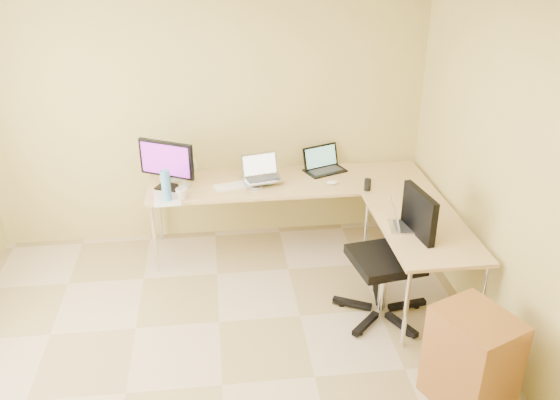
{
  "coord_description": "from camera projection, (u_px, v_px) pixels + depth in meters",
  "views": [
    {
      "loc": [
        0.03,
        -3.18,
        3.02
      ],
      "look_at": [
        0.55,
        1.1,
        0.9
      ],
      "focal_mm": 37.57,
      "sensor_mm": 36.0,
      "label": 1
    }
  ],
  "objects": [
    {
      "name": "laptop_return",
      "position": [
        407.0,
        216.0,
        4.69
      ],
      "size": [
        0.35,
        0.3,
        0.21
      ],
      "primitive_type": "cube",
      "rotation": [
        0.0,
        0.0,
        1.42
      ],
      "color": "#BDBCC1",
      "rests_on": "desk_return"
    },
    {
      "name": "wall_right",
      "position": [
        536.0,
        206.0,
        3.82
      ],
      "size": [
        0.0,
        4.5,
        4.5
      ],
      "primitive_type": "plane",
      "rotation": [
        1.57,
        0.0,
        -1.57
      ],
      "color": "tan",
      "rests_on": "ground"
    },
    {
      "name": "ceiling",
      "position": [
        200.0,
        4.0,
        3.02
      ],
      "size": [
        4.5,
        4.5,
        0.0
      ],
      "primitive_type": "plane",
      "rotation": [
        3.14,
        0.0,
        0.0
      ],
      "color": "white",
      "rests_on": "ground"
    },
    {
      "name": "desk_return",
      "position": [
        418.0,
        262.0,
        4.95
      ],
      "size": [
        0.7,
        1.3,
        0.73
      ],
      "primitive_type": "cube",
      "color": "tan",
      "rests_on": "ground"
    },
    {
      "name": "cd_stack",
      "position": [
        256.0,
        187.0,
        5.41
      ],
      "size": [
        0.14,
        0.14,
        0.03
      ],
      "primitive_type": "cylinder",
      "rotation": [
        0.0,
        0.0,
        -0.21
      ],
      "color": "#B3B5D9",
      "rests_on": "desk_main"
    },
    {
      "name": "water_bottle",
      "position": [
        166.0,
        186.0,
        5.12
      ],
      "size": [
        0.09,
        0.09,
        0.29
      ],
      "primitive_type": "cylinder",
      "rotation": [
        0.0,
        0.0,
        -0.06
      ],
      "color": "#4A94CE",
      "rests_on": "desk_main"
    },
    {
      "name": "desk_main",
      "position": [
        289.0,
        215.0,
        5.73
      ],
      "size": [
        2.65,
        0.7,
        0.73
      ],
      "primitive_type": "cube",
      "color": "tan",
      "rests_on": "ground"
    },
    {
      "name": "mouse",
      "position": [
        332.0,
        182.0,
        5.49
      ],
      "size": [
        0.11,
        0.07,
        0.04
      ],
      "primitive_type": "ellipsoid",
      "rotation": [
        0.0,
        0.0,
        -0.04
      ],
      "color": "silver",
      "rests_on": "desk_main"
    },
    {
      "name": "cabinet",
      "position": [
        472.0,
        360.0,
        3.87
      ],
      "size": [
        0.58,
        0.63,
        0.71
      ],
      "primitive_type": "cube",
      "rotation": [
        0.0,
        0.0,
        0.4
      ],
      "color": "#A27F43",
      "rests_on": "ground"
    },
    {
      "name": "desk_fan",
      "position": [
        184.0,
        171.0,
        5.39
      ],
      "size": [
        0.3,
        0.3,
        0.32
      ],
      "primitive_type": "cylinder",
      "rotation": [
        0.0,
        0.0,
        -0.22
      ],
      "color": "silver",
      "rests_on": "desk_main"
    },
    {
      "name": "black_cup",
      "position": [
        368.0,
        185.0,
        5.36
      ],
      "size": [
        0.08,
        0.08,
        0.11
      ],
      "primitive_type": "cylinder",
      "rotation": [
        0.0,
        0.0,
        0.22
      ],
      "color": "black",
      "rests_on": "desk_main"
    },
    {
      "name": "wall_back",
      "position": [
        209.0,
        113.0,
        5.6
      ],
      "size": [
        4.5,
        0.0,
        4.5
      ],
      "primitive_type": "plane",
      "rotation": [
        1.57,
        0.0,
        0.0
      ],
      "color": "tan",
      "rests_on": "ground"
    },
    {
      "name": "laptop_black",
      "position": [
        325.0,
        160.0,
        5.72
      ],
      "size": [
        0.46,
        0.4,
        0.24
      ],
      "primitive_type": "cube",
      "rotation": [
        0.0,
        0.0,
        0.38
      ],
      "color": "black",
      "rests_on": "desk_main"
    },
    {
      "name": "office_chair",
      "position": [
        385.0,
        263.0,
        4.69
      ],
      "size": [
        0.76,
        0.76,
        1.11
      ],
      "primitive_type": "cube",
      "rotation": [
        0.0,
        0.0,
        0.16
      ],
      "color": "black",
      "rests_on": "ground"
    },
    {
      "name": "keyboard",
      "position": [
        240.0,
        185.0,
        5.46
      ],
      "size": [
        0.5,
        0.25,
        0.02
      ],
      "primitive_type": "cube",
      "rotation": [
        0.0,
        0.0,
        0.25
      ],
      "color": "white",
      "rests_on": "desk_main"
    },
    {
      "name": "floor",
      "position": [
        222.0,
        385.0,
        4.17
      ],
      "size": [
        4.5,
        4.5,
        0.0
      ],
      "primitive_type": "plane",
      "color": "tan",
      "rests_on": "ground"
    },
    {
      "name": "white_box",
      "position": [
        170.0,
        176.0,
        5.58
      ],
      "size": [
        0.21,
        0.17,
        0.07
      ],
      "primitive_type": "cube",
      "rotation": [
        0.0,
        0.0,
        0.22
      ],
      "color": "white",
      "rests_on": "desk_main"
    },
    {
      "name": "book_stack",
      "position": [
        259.0,
        177.0,
        5.59
      ],
      "size": [
        0.23,
        0.3,
        0.05
      ],
      "primitive_type": "cube",
      "rotation": [
        0.0,
        0.0,
        -0.1
      ],
      "color": "#196A53",
      "rests_on": "desk_main"
    },
    {
      "name": "monitor",
      "position": [
        167.0,
        165.0,
        5.32
      ],
      "size": [
        0.56,
        0.41,
        0.46
      ],
      "primitive_type": "cube",
      "rotation": [
        0.0,
        0.0,
        -0.49
      ],
      "color": "black",
      "rests_on": "desk_main"
    },
    {
      "name": "laptop_center",
      "position": [
        262.0,
        168.0,
        5.42
      ],
      "size": [
        0.41,
        0.34,
        0.23
      ],
      "primitive_type": "cube",
      "rotation": [
        0.0,
        0.0,
        0.22
      ],
      "color": "#ABACC5",
      "rests_on": "desk_main"
    },
    {
      "name": "papers",
      "position": [
        168.0,
        198.0,
        5.22
      ],
      "size": [
        0.25,
        0.35,
        0.01
      ],
      "primitive_type": "cube",
      "rotation": [
        0.0,
        0.0,
        0.06
      ],
      "color": "silver",
      "rests_on": "desk_main"
    },
    {
      "name": "mug",
      "position": [
        182.0,
        194.0,
        5.19
      ],
      "size": [
        0.13,
        0.13,
        0.1
      ],
      "primitive_type": "imported",
      "rotation": [
        0.0,
        0.0,
        -0.19
      ],
      "color": "silver",
      "rests_on": "desk_main"
    }
  ]
}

